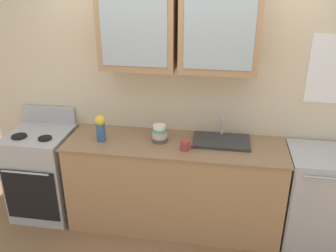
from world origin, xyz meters
TOP-DOWN VIEW (x-y plane):
  - ground_plane at (0.00, 0.00)m, footprint 10.00×10.00m
  - back_wall_unit at (0.00, 0.31)m, footprint 4.05×0.43m
  - counter at (0.00, 0.00)m, footprint 2.09×0.63m
  - stove_range at (-1.39, -0.00)m, footprint 0.60×0.65m
  - sink_faucet at (0.43, 0.09)m, footprint 0.54×0.33m
  - bowl_stack at (-0.15, 0.03)m, footprint 0.16×0.16m
  - vase at (-0.70, -0.05)m, footprint 0.10×0.10m
  - cup_near_sink at (0.11, -0.11)m, footprint 0.13×0.09m
  - dishwasher at (1.35, -0.00)m, footprint 0.59×0.61m

SIDE VIEW (x-z plane):
  - ground_plane at x=0.00m, z-range 0.00..0.00m
  - dishwasher at x=1.35m, z-range 0.00..0.93m
  - counter at x=0.00m, z-range 0.00..0.93m
  - stove_range at x=-1.39m, z-range -0.08..1.02m
  - sink_faucet at x=0.43m, z-range 0.83..1.07m
  - cup_near_sink at x=0.11m, z-range 0.93..1.02m
  - bowl_stack at x=-0.15m, z-range 0.92..1.09m
  - vase at x=-0.70m, z-range 0.94..1.20m
  - back_wall_unit at x=0.00m, z-range 0.15..2.95m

